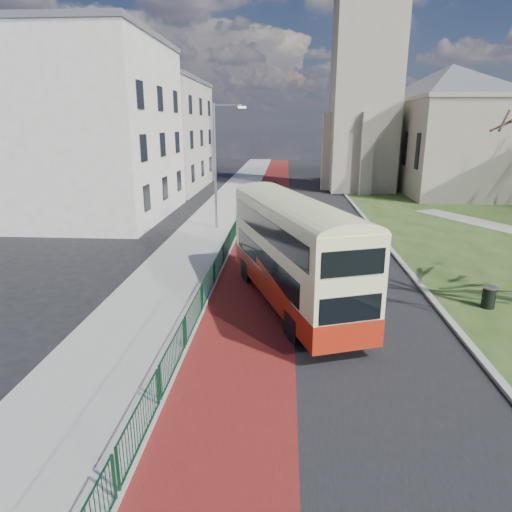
{
  "coord_description": "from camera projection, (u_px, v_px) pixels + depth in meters",
  "views": [
    {
      "loc": [
        0.12,
        -11.95,
        6.88
      ],
      "look_at": [
        -0.97,
        4.8,
        2.0
      ],
      "focal_mm": 32.0,
      "sensor_mm": 36.0,
      "label": 1
    }
  ],
  "objects": [
    {
      "name": "ground",
      "position": [
        278.0,
        367.0,
        13.37
      ],
      "size": [
        160.0,
        160.0,
        0.0
      ],
      "primitive_type": "plane",
      "color": "black",
      "rests_on": "ground"
    },
    {
      "name": "road_carriageway",
      "position": [
        304.0,
        224.0,
        32.44
      ],
      "size": [
        9.0,
        120.0,
        0.01
      ],
      "primitive_type": "cube",
      "color": "black",
      "rests_on": "ground"
    },
    {
      "name": "bus_lane",
      "position": [
        267.0,
        224.0,
        32.61
      ],
      "size": [
        3.4,
        120.0,
        0.01
      ],
      "primitive_type": "cube",
      "color": "#591414",
      "rests_on": "ground"
    },
    {
      "name": "pavement_west",
      "position": [
        214.0,
        222.0,
        32.83
      ],
      "size": [
        4.0,
        120.0,
        0.12
      ],
      "primitive_type": "cube",
      "color": "gray",
      "rests_on": "ground"
    },
    {
      "name": "kerb_west",
      "position": [
        242.0,
        222.0,
        32.71
      ],
      "size": [
        0.25,
        120.0,
        0.13
      ],
      "primitive_type": "cube",
      "color": "#999993",
      "rests_on": "ground"
    },
    {
      "name": "kerb_east",
      "position": [
        365.0,
        219.0,
        34.06
      ],
      "size": [
        0.25,
        80.0,
        0.13
      ],
      "primitive_type": "cube",
      "color": "#999993",
      "rests_on": "ground"
    },
    {
      "name": "pedestrian_railing",
      "position": [
        202.0,
        298.0,
        17.24
      ],
      "size": [
        0.07,
        24.0,
        1.12
      ],
      "color": "#0D3D22",
      "rests_on": "ground"
    },
    {
      "name": "gothic_church",
      "position": [
        413.0,
        58.0,
        45.34
      ],
      "size": [
        16.38,
        18.0,
        40.0
      ],
      "color": "gray",
      "rests_on": "ground"
    },
    {
      "name": "street_block_near",
      "position": [
        95.0,
        129.0,
        33.51
      ],
      "size": [
        10.3,
        14.3,
        13.0
      ],
      "color": "beige",
      "rests_on": "ground"
    },
    {
      "name": "street_block_far",
      "position": [
        155.0,
        135.0,
        49.05
      ],
      "size": [
        10.3,
        16.3,
        11.5
      ],
      "color": "#B6AD9A",
      "rests_on": "ground"
    },
    {
      "name": "streetlamp",
      "position": [
        217.0,
        160.0,
        29.61
      ],
      "size": [
        2.13,
        0.18,
        8.0
      ],
      "color": "gray",
      "rests_on": "pavement_west"
    },
    {
      "name": "bus",
      "position": [
        293.0,
        248.0,
        17.38
      ],
      "size": [
        5.32,
        9.99,
        4.09
      ],
      "rotation": [
        0.0,
        0.0,
        0.33
      ],
      "color": "#A0200E",
      "rests_on": "ground"
    },
    {
      "name": "litter_bin",
      "position": [
        489.0,
        297.0,
        17.52
      ],
      "size": [
        0.54,
        0.54,
        0.85
      ],
      "rotation": [
        0.0,
        0.0,
        0.01
      ],
      "color": "black",
      "rests_on": "grass_green"
    }
  ]
}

